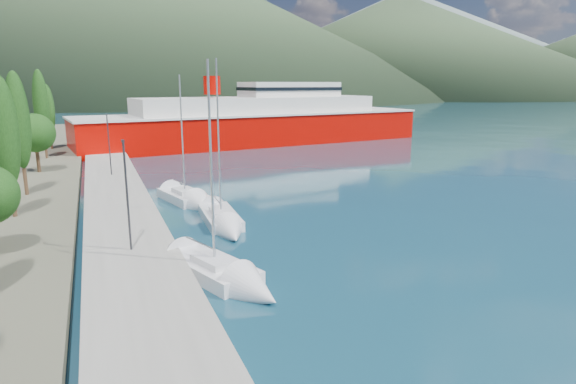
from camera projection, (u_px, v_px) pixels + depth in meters
name	position (u px, v px, depth m)	size (l,w,h in m)	color
ground	(134.00, 122.00, 125.00)	(1400.00, 1400.00, 0.00)	#153E51
quay	(120.00, 209.00, 36.69)	(5.00, 88.00, 0.80)	gray
hills_far	(209.00, 29.00, 609.41)	(1480.00, 900.00, 180.00)	slate
hills_near	(232.00, 32.00, 378.30)	(1010.00, 520.00, 115.00)	#33482D
tree_row	(20.00, 133.00, 39.06)	(4.00, 62.89, 11.11)	#47301E
lamp_posts	(127.00, 192.00, 25.74)	(0.15, 49.59, 6.06)	#2D2D33
sailboat_near	(233.00, 280.00, 23.66)	(5.14, 8.60, 11.87)	silver
sailboat_mid	(226.00, 225.00, 32.90)	(2.77, 8.68, 12.32)	silver
sailboat_far	(193.00, 201.00, 39.50)	(4.30, 8.16, 11.45)	silver
ferry	(260.00, 122.00, 79.59)	(58.94, 19.81, 11.48)	#B60500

